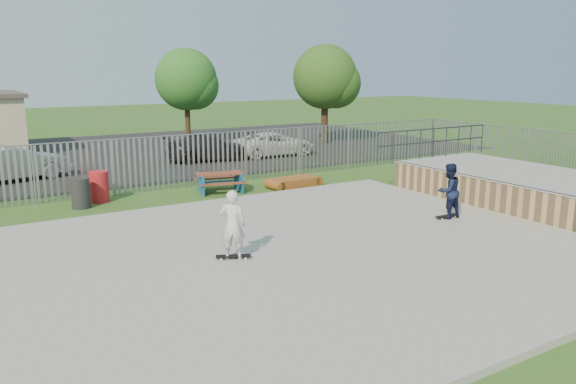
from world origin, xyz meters
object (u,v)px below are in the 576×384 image
picnic_table (220,182)px  funbox (294,182)px  trash_bin_red (99,187)px  car_dark (210,148)px  car_silver (13,163)px  tree_mid (186,80)px  trash_bin_grey (81,193)px  skater_navy (449,191)px  skater_white (233,225)px  car_white (274,144)px  tree_right (325,77)px

picnic_table → funbox: picnic_table is taller
trash_bin_red → car_dark: car_dark is taller
car_silver → tree_mid: (10.34, 7.36, 3.06)m
trash_bin_grey → skater_navy: 11.49m
funbox → skater_white: skater_white is taller
trash_bin_red → tree_mid: (8.30, 12.88, 3.26)m
car_white → tree_mid: tree_mid is taller
funbox → trash_bin_grey: size_ratio=1.90×
trash_bin_red → skater_white: (1.09, -7.99, 0.43)m
tree_mid → tree_right: 8.22m
tree_right → skater_navy: size_ratio=3.62×
trash_bin_grey → car_silver: bearing=102.2°
tree_mid → skater_navy: 21.08m
trash_bin_red → skater_white: skater_white is taller
tree_right → skater_navy: (-7.30, -16.57, -2.97)m
picnic_table → trash_bin_grey: size_ratio=1.98×
picnic_table → tree_mid: bearing=86.2°
car_silver → trash_bin_red: bearing=-174.8°
funbox → skater_white: size_ratio=1.16×
car_white → picnic_table: bearing=138.6°
picnic_table → funbox: bearing=-0.6°
trash_bin_red → trash_bin_grey: bearing=-142.8°
tree_mid → car_dark: bearing=-103.0°
picnic_table → funbox: (2.77, -0.68, -0.18)m
car_white → tree_right: size_ratio=0.74×
car_silver → car_dark: 8.78m
picnic_table → tree_mid: size_ratio=0.35×
car_silver → tree_right: 17.88m
skater_navy → trash_bin_red: bearing=-44.5°
picnic_table → car_white: bearing=60.2°
car_dark → tree_right: bearing=-65.4°
tree_mid → skater_navy: tree_mid is taller
car_silver → tree_mid: size_ratio=0.75×
car_dark → skater_white: size_ratio=2.67×
trash_bin_grey → tree_mid: tree_mid is taller
tree_mid → tree_right: (6.99, -4.32, 0.14)m
picnic_table → tree_right: (11.17, 9.24, 3.56)m
funbox → trash_bin_grey: (-7.62, 0.81, 0.31)m
car_dark → car_white: 3.51m
car_silver → skater_navy: bearing=-158.4°
tree_mid → car_white: bearing=-74.7°
trash_bin_red → car_dark: size_ratio=0.24×
car_white → skater_navy: 14.03m
funbox → skater_white: bearing=-135.8°
trash_bin_red → skater_white: size_ratio=0.65×
trash_bin_grey → car_silver: (-1.31, 6.06, 0.23)m
trash_bin_red → tree_mid: 15.66m
car_silver → car_white: size_ratio=0.99×
picnic_table → funbox: size_ratio=1.04×
funbox → skater_white: (-5.82, -6.63, 0.78)m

